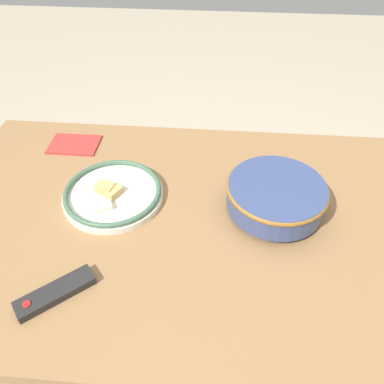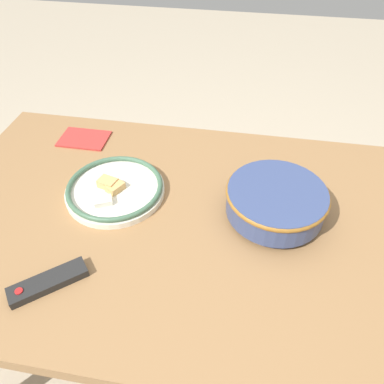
{
  "view_description": "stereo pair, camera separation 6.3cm",
  "coord_description": "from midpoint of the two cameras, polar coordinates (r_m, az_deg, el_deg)",
  "views": [
    {
      "loc": [
        0.01,
        0.66,
        1.43
      ],
      "look_at": [
        0.07,
        -0.06,
        0.76
      ],
      "focal_mm": 35.0,
      "sensor_mm": 36.0,
      "label": 1
    },
    {
      "loc": [
        -0.05,
        0.66,
        1.43
      ],
      "look_at": [
        0.07,
        -0.06,
        0.76
      ],
      "focal_mm": 35.0,
      "sensor_mm": 36.0,
      "label": 2
    }
  ],
  "objects": [
    {
      "name": "noodle_bowl",
      "position": [
        0.98,
        10.87,
        -0.65
      ],
      "size": [
        0.26,
        0.26,
        0.09
      ],
      "color": "#384775",
      "rests_on": "dining_table"
    },
    {
      "name": "folded_napkin",
      "position": [
        1.29,
        -18.84,
        6.84
      ],
      "size": [
        0.16,
        0.11,
        0.01
      ],
      "color": "#B2332D",
      "rests_on": "dining_table"
    },
    {
      "name": "dining_table",
      "position": [
        1.03,
        1.86,
        -7.34
      ],
      "size": [
        1.53,
        0.84,
        0.72
      ],
      "color": "olive",
      "rests_on": "ground_plane"
    },
    {
      "name": "ground_plane",
      "position": [
        1.58,
        1.31,
        -22.31
      ],
      "size": [
        8.0,
        8.0,
        0.0
      ],
      "primitive_type": "plane",
      "color": "#B7A88E"
    },
    {
      "name": "food_plate",
      "position": [
        1.05,
        -13.65,
        -0.29
      ],
      "size": [
        0.27,
        0.27,
        0.04
      ],
      "color": "silver",
      "rests_on": "dining_table"
    },
    {
      "name": "tv_remote",
      "position": [
        0.9,
        -22.05,
        -14.09
      ],
      "size": [
        0.16,
        0.15,
        0.02
      ],
      "rotation": [
        0.0,
        0.0,
        5.42
      ],
      "color": "black",
      "rests_on": "dining_table"
    }
  ]
}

